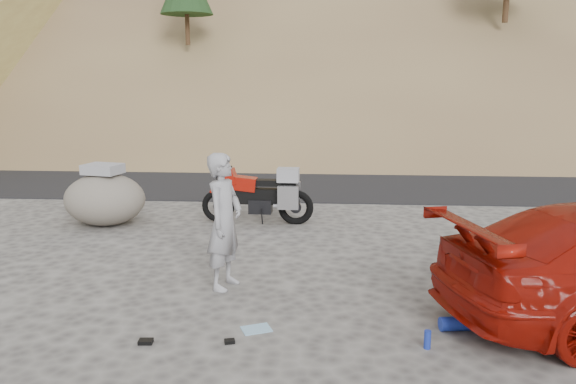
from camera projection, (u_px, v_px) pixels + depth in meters
name	position (u px, v px, depth m)	size (l,w,h in m)	color
ground	(233.00, 285.00, 8.17)	(140.00, 140.00, 0.00)	#484543
road	(282.00, 178.00, 16.97)	(120.00, 7.00, 0.05)	black
motorcycle	(262.00, 195.00, 11.53)	(2.33, 0.68, 1.39)	black
man	(226.00, 287.00, 8.10)	(0.71, 0.47, 1.94)	#939398
boulder	(105.00, 199.00, 11.42)	(2.06, 1.94, 1.24)	#605952
gear_blue_mat	(458.00, 324.00, 6.67)	(0.17, 0.17, 0.42)	navy
gear_bottle	(427.00, 340.00, 6.22)	(0.08, 0.08, 0.21)	navy
gear_funnel	(492.00, 318.00, 6.85)	(0.12, 0.12, 0.16)	#AE0B1F
gear_glove_a	(146.00, 342.00, 6.35)	(0.16, 0.11, 0.05)	black
gear_glove_b	(230.00, 341.00, 6.36)	(0.12, 0.09, 0.04)	black
gear_blue_cloth	(256.00, 329.00, 6.71)	(0.34, 0.25, 0.01)	#81ACC8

